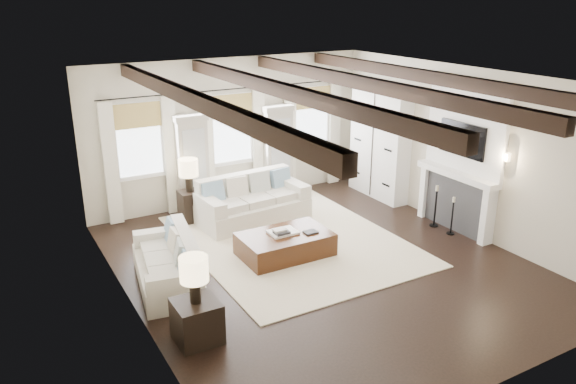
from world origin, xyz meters
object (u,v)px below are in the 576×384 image
sofa_back (252,203)px  sofa_left (170,265)px  side_table_back (191,206)px  ottoman (285,245)px  side_table_front (197,321)px

sofa_back → sofa_left: 2.95m
sofa_left → side_table_back: sofa_left is taller
sofa_back → ottoman: size_ratio=1.44×
ottoman → side_table_back: size_ratio=2.44×
sofa_back → side_table_back: sofa_back is taller
sofa_left → side_table_front: sofa_left is taller
sofa_back → sofa_left: bearing=-142.6°
sofa_back → side_table_front: 4.31m
sofa_back → side_table_front: sofa_back is taller
side_table_front → sofa_back: bearing=53.9°
sofa_back → side_table_back: 1.26m
ottoman → side_table_back: side_table_back is taller
ottoman → sofa_back: bearing=83.4°
side_table_front → side_table_back: 4.32m
sofa_left → side_table_front: (-0.20, -1.69, -0.04)m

